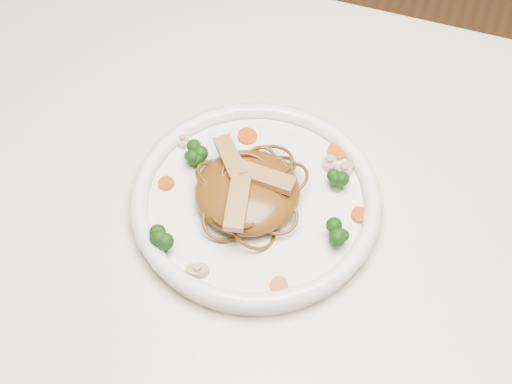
% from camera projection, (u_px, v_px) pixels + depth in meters
% --- Properties ---
extents(table, '(1.20, 0.80, 0.75)m').
position_uv_depth(table, '(324.00, 301.00, 0.85)').
color(table, beige).
rests_on(table, ground).
extents(plate, '(0.33, 0.33, 0.02)m').
position_uv_depth(plate, '(256.00, 204.00, 0.80)').
color(plate, white).
rests_on(plate, table).
extents(noodle_mound, '(0.14, 0.14, 0.04)m').
position_uv_depth(noodle_mound, '(247.00, 192.00, 0.78)').
color(noodle_mound, '#5E3511').
rests_on(noodle_mound, plate).
extents(chicken_a, '(0.06, 0.02, 0.01)m').
position_uv_depth(chicken_a, '(265.00, 177.00, 0.76)').
color(chicken_a, tan).
rests_on(chicken_a, noodle_mound).
extents(chicken_b, '(0.05, 0.06, 0.01)m').
position_uv_depth(chicken_b, '(230.00, 157.00, 0.78)').
color(chicken_b, tan).
rests_on(chicken_b, noodle_mound).
extents(chicken_c, '(0.03, 0.07, 0.01)m').
position_uv_depth(chicken_c, '(237.00, 203.00, 0.74)').
color(chicken_c, tan).
rests_on(chicken_c, noodle_mound).
extents(broccoli_0, '(0.03, 0.03, 0.03)m').
position_uv_depth(broccoli_0, '(338.00, 181.00, 0.79)').
color(broccoli_0, '#14400D').
rests_on(broccoli_0, plate).
extents(broccoli_1, '(0.03, 0.03, 0.03)m').
position_uv_depth(broccoli_1, '(195.00, 153.00, 0.81)').
color(broccoli_1, '#14400D').
rests_on(broccoli_1, plate).
extents(broccoli_2, '(0.03, 0.03, 0.03)m').
position_uv_depth(broccoli_2, '(161.00, 239.00, 0.74)').
color(broccoli_2, '#14400D').
rests_on(broccoli_2, plate).
extents(broccoli_3, '(0.03, 0.03, 0.03)m').
position_uv_depth(broccoli_3, '(337.00, 233.00, 0.75)').
color(broccoli_3, '#14400D').
rests_on(broccoli_3, plate).
extents(carrot_0, '(0.03, 0.03, 0.00)m').
position_uv_depth(carrot_0, '(337.00, 152.00, 0.83)').
color(carrot_0, '#B64306').
rests_on(carrot_0, plate).
extents(carrot_1, '(0.02, 0.02, 0.00)m').
position_uv_depth(carrot_1, '(166.00, 183.00, 0.80)').
color(carrot_1, '#B64306').
rests_on(carrot_1, plate).
extents(carrot_2, '(0.02, 0.02, 0.00)m').
position_uv_depth(carrot_2, '(360.00, 215.00, 0.78)').
color(carrot_2, '#B64306').
rests_on(carrot_2, plate).
extents(carrot_3, '(0.03, 0.03, 0.00)m').
position_uv_depth(carrot_3, '(247.00, 136.00, 0.84)').
color(carrot_3, '#B64306').
rests_on(carrot_3, plate).
extents(carrot_4, '(0.02, 0.02, 0.00)m').
position_uv_depth(carrot_4, '(279.00, 285.00, 0.73)').
color(carrot_4, '#B64306').
rests_on(carrot_4, plate).
extents(mushroom_0, '(0.03, 0.03, 0.01)m').
position_uv_depth(mushroom_0, '(198.00, 270.00, 0.74)').
color(mushroom_0, beige).
rests_on(mushroom_0, plate).
extents(mushroom_1, '(0.03, 0.03, 0.01)m').
position_uv_depth(mushroom_1, '(344.00, 170.00, 0.81)').
color(mushroom_1, beige).
rests_on(mushroom_1, plate).
extents(mushroom_2, '(0.03, 0.03, 0.01)m').
position_uv_depth(mushroom_2, '(183.00, 141.00, 0.84)').
color(mushroom_2, beige).
rests_on(mushroom_2, plate).
extents(mushroom_3, '(0.02, 0.02, 0.01)m').
position_uv_depth(mushroom_3, '(329.00, 163.00, 0.82)').
color(mushroom_3, beige).
rests_on(mushroom_3, plate).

